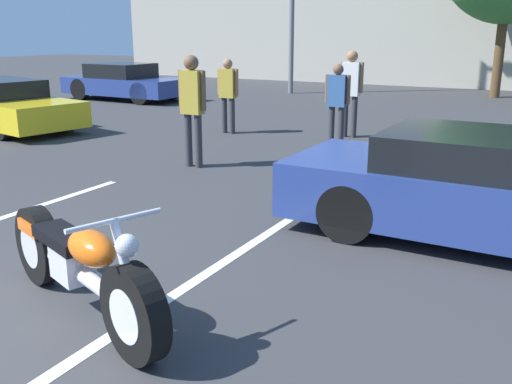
% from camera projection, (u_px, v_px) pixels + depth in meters
% --- Properties ---
extents(parking_stripe_middle, '(0.12, 5.84, 0.01)m').
position_uv_depth(parking_stripe_middle, '(156.00, 307.00, 4.70)').
color(parking_stripe_middle, white).
rests_on(parking_stripe_middle, ground).
extents(far_building, '(32.00, 4.20, 4.40)m').
position_uv_depth(far_building, '(460.00, 28.00, 23.90)').
color(far_building, '#B2AD9E').
rests_on(far_building, ground).
extents(motorcycle, '(2.31, 1.05, 0.99)m').
position_uv_depth(motorcycle, '(79.00, 266.00, 4.46)').
color(motorcycle, black).
rests_on(motorcycle, ground).
extents(show_car_hood_open, '(4.50, 1.79, 2.09)m').
position_uv_depth(show_car_hood_open, '(500.00, 190.00, 5.98)').
color(show_car_hood_open, navy).
rests_on(show_car_hood_open, ground).
extents(parked_car_right_row, '(4.77, 2.52, 1.12)m').
position_uv_depth(parked_car_right_row, '(0.00, 105.00, 13.20)').
color(parked_car_right_row, yellow).
rests_on(parked_car_right_row, ground).
extents(parked_car_left_row, '(4.22, 1.87, 1.18)m').
position_uv_depth(parked_car_left_row, '(125.00, 82.00, 18.74)').
color(parked_car_left_row, navy).
rests_on(parked_car_left_row, ground).
extents(spectator_near_motorcycle, '(0.52, 0.24, 1.83)m').
position_uv_depth(spectator_near_motorcycle, '(192.00, 101.00, 9.27)').
color(spectator_near_motorcycle, '#333338').
rests_on(spectator_near_motorcycle, ground).
extents(spectator_by_show_car, '(0.52, 0.24, 1.81)m').
position_uv_depth(spectator_by_show_car, '(351.00, 86.00, 11.95)').
color(spectator_by_show_car, '#333338').
rests_on(spectator_by_show_car, ground).
extents(spectator_midground, '(0.52, 0.21, 1.59)m').
position_uv_depth(spectator_midground, '(337.00, 98.00, 11.13)').
color(spectator_midground, '#333338').
rests_on(spectator_midground, ground).
extents(spectator_far_lot, '(0.52, 0.21, 1.62)m').
position_uv_depth(spectator_far_lot, '(228.00, 90.00, 12.45)').
color(spectator_far_lot, '#333338').
rests_on(spectator_far_lot, ground).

